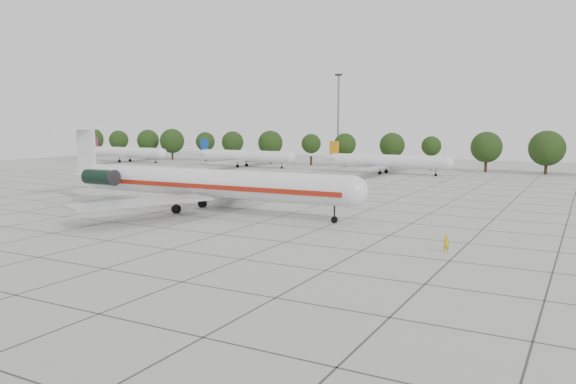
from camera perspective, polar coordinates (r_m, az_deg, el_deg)
name	(u,v)px	position (r m, az deg, el deg)	size (l,w,h in m)	color
ground	(259,223)	(66.51, -2.95, -3.14)	(260.00, 260.00, 0.00)	#B3B3AB
apron_joints	(315,206)	(79.51, 2.71, -1.46)	(170.00, 170.00, 0.02)	#383838
main_airliner	(193,182)	(76.12, -9.59, 1.04)	(47.43, 37.26, 11.11)	silver
ground_crew	(446,244)	(53.24, 15.76, -5.07)	(0.59, 0.39, 1.63)	gold
bg_airliner_a	(126,152)	(176.02, -16.09, 3.88)	(28.24, 27.20, 7.40)	silver
bg_airliner_b	(245,156)	(150.50, -4.44, 3.64)	(28.24, 27.20, 7.40)	silver
bg_airliner_c	(387,161)	(131.55, 9.99, 3.07)	(28.24, 27.20, 7.40)	silver
tree_line	(392,145)	(148.20, 10.53, 4.68)	(249.86, 8.44, 10.22)	#332114
floodlight_mast	(338,114)	(161.17, 5.13, 7.90)	(1.60, 1.60, 25.45)	slate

